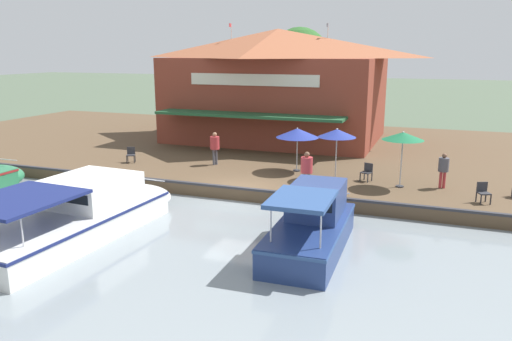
{
  "coord_description": "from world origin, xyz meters",
  "views": [
    {
      "loc": [
        19.77,
        8.29,
        6.63
      ],
      "look_at": [
        -1.0,
        0.55,
        1.3
      ],
      "focal_mm": 35.0,
      "sensor_mm": 36.0,
      "label": 1
    }
  ],
  "objects": [
    {
      "name": "ground_plane",
      "position": [
        0.0,
        0.0,
        0.0
      ],
      "size": [
        220.0,
        220.0,
        0.0
      ],
      "primitive_type": "plane",
      "color": "#4C5B47"
    },
    {
      "name": "quay_deck",
      "position": [
        -11.0,
        0.0,
        0.3
      ],
      "size": [
        22.0,
        56.0,
        0.6
      ],
      "primitive_type": "cube",
      "color": "brown",
      "rests_on": "ground"
    },
    {
      "name": "quay_edge_fender",
      "position": [
        -0.1,
        0.0,
        0.65
      ],
      "size": [
        0.2,
        50.4,
        0.1
      ],
      "primitive_type": "cube",
      "color": "#2D2D33",
      "rests_on": "quay_deck"
    },
    {
      "name": "waterfront_restaurant",
      "position": [
        -13.49,
        -2.52,
        4.41
      ],
      "size": [
        11.64,
        14.41,
        7.91
      ],
      "color": "brown",
      "rests_on": "quay_deck"
    },
    {
      "name": "patio_umbrella_near_quay_edge",
      "position": [
        -3.31,
        3.76,
        2.85
      ],
      "size": [
        1.8,
        1.8,
        2.49
      ],
      "color": "#B7B7B7",
      "rests_on": "quay_deck"
    },
    {
      "name": "patio_umbrella_by_entrance",
      "position": [
        -4.35,
        1.54,
        2.59
      ],
      "size": [
        2.16,
        2.16,
        2.26
      ],
      "color": "#B7B7B7",
      "rests_on": "quay_deck"
    },
    {
      "name": "patio_umbrella_mid_patio_right",
      "position": [
        -3.01,
        6.78,
        2.93
      ],
      "size": [
        1.85,
        1.85,
        2.56
      ],
      "color": "#B7B7B7",
      "rests_on": "quay_deck"
    },
    {
      "name": "cafe_chair_facing_river",
      "position": [
        -3.59,
        5.21,
        1.08
      ],
      "size": [
        0.57,
        0.57,
        0.85
      ],
      "color": "#2D2D33",
      "rests_on": "quay_deck"
    },
    {
      "name": "cafe_chair_mid_patio",
      "position": [
        -3.14,
        -7.64,
        1.08
      ],
      "size": [
        0.59,
        0.59,
        0.85
      ],
      "color": "#2D2D33",
      "rests_on": "quay_deck"
    },
    {
      "name": "cafe_chair_beside_entrance",
      "position": [
        -1.67,
        10.14,
        1.08
      ],
      "size": [
        0.58,
        0.58,
        0.85
      ],
      "color": "#2D2D33",
      "rests_on": "quay_deck"
    },
    {
      "name": "person_at_quay_edge",
      "position": [
        -4.23,
        -3.02,
        1.73
      ],
      "size": [
        0.5,
        0.5,
        1.78
      ],
      "color": "#4C4C56",
      "rests_on": "quay_deck"
    },
    {
      "name": "person_near_entrance",
      "position": [
        -0.65,
        3.02,
        1.75
      ],
      "size": [
        0.51,
        0.51,
        1.81
      ],
      "color": "#337547",
      "rests_on": "quay_deck"
    },
    {
      "name": "person_mid_patio",
      "position": [
        -3.48,
        8.58,
        1.59
      ],
      "size": [
        0.45,
        0.45,
        1.6
      ],
      "color": "#B23338",
      "rests_on": "quay_deck"
    },
    {
      "name": "motorboat_nearest_quay",
      "position": [
        3.8,
        4.49,
        0.85
      ],
      "size": [
        6.51,
        2.34,
        2.25
      ],
      "color": "navy",
      "rests_on": "river_water"
    },
    {
      "name": "motorboat_mid_row",
      "position": [
        5.43,
        -3.9,
        0.79
      ],
      "size": [
        9.43,
        3.91,
        2.02
      ],
      "color": "white",
      "rests_on": "river_water"
    },
    {
      "name": "tree_behind_restaurant",
      "position": [
        -18.27,
        -2.56,
        6.01
      ],
      "size": [
        4.82,
        4.59,
        7.83
      ],
      "color": "brown",
      "rests_on": "quay_deck"
    },
    {
      "name": "tree_downstream_bank",
      "position": [
        -17.83,
        -8.37,
        4.74
      ],
      "size": [
        3.53,
        3.36,
        5.94
      ],
      "color": "brown",
      "rests_on": "quay_deck"
    }
  ]
}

